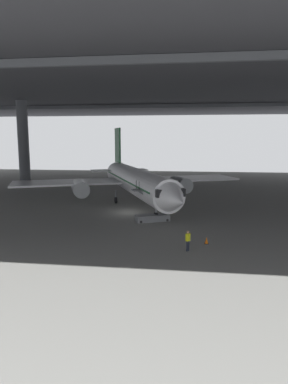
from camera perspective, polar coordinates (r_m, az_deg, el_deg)
ground_plane at (r=42.31m, az=-1.95°, el=-3.38°), size 110.00×110.00×0.00m
hangar_structure at (r=55.50m, az=0.26°, el=16.65°), size 121.00×99.00×17.14m
airplane_main at (r=46.35m, az=-1.48°, el=1.86°), size 32.33×32.34×10.74m
boarding_stairs at (r=37.68m, az=1.31°, el=-3.78°), size 4.27×2.88×4.51m
crew_worker_near_nose at (r=27.90m, az=7.33°, el=-7.86°), size 0.40×0.43×1.69m
crew_worker_by_stairs at (r=41.18m, az=3.87°, el=-2.47°), size 0.47×0.38×1.57m
traffic_cone_orange at (r=30.20m, az=10.38°, el=-7.96°), size 0.36×0.36×0.60m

